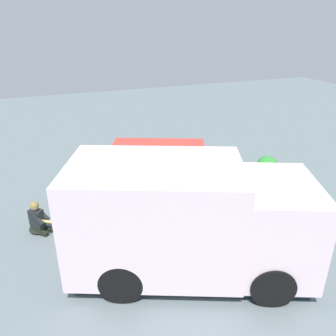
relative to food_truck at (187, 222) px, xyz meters
name	(u,v)px	position (x,y,z in m)	size (l,w,h in m)	color
ground_plane	(216,252)	(0.27, -0.90, -1.23)	(40.00, 40.00, 0.00)	slate
food_truck	(187,222)	(0.00, 0.00, 0.00)	(4.16, 5.42, 2.53)	white
person_customer	(38,220)	(2.70, 3.01, -0.88)	(0.72, 0.73, 0.88)	black
planter_flowering_near	(267,169)	(3.05, -4.32, -0.74)	(0.67, 0.67, 0.92)	#BF6E43
planter_flowering_far	(200,164)	(4.35, -2.45, -0.82)	(0.51, 0.51, 0.78)	#A38C96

